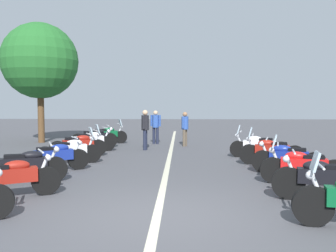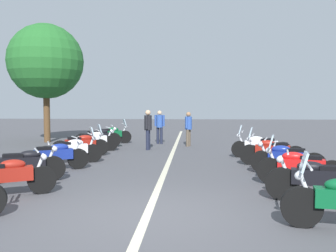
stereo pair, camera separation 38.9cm
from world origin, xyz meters
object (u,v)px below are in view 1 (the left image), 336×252
(motorcycle_left_row_8, at_px, (106,134))
(bystander_2, at_px, (185,126))
(motorcycle_right_row_4, at_px, (271,151))
(motorcycle_left_row_4, at_px, (70,150))
(motorcycle_right_row_2, at_px, (302,166))
(bystander_1, at_px, (145,126))
(motorcycle_left_row_5, at_px, (79,144))
(motorcycle_right_row_3, at_px, (288,158))
(motorcycle_left_row_1, at_px, (9,177))
(motorcycle_right_row_5, at_px, (258,145))
(bystander_0, at_px, (156,124))
(motorcycle_left_row_3, at_px, (54,156))
(motorcycle_left_row_7, at_px, (95,137))
(motorcycle_left_row_6, at_px, (90,141))
(motorcycle_right_row_1, at_px, (325,179))
(motorcycle_left_row_2, at_px, (25,165))
(roadside_tree_0, at_px, (40,61))

(motorcycle_left_row_8, height_order, bystander_2, bystander_2)
(motorcycle_right_row_4, bearing_deg, motorcycle_left_row_4, 13.11)
(motorcycle_right_row_2, xyz_separation_m, bystander_1, (6.60, 4.49, 0.53))
(motorcycle_left_row_5, xyz_separation_m, motorcycle_right_row_3, (-3.07, -6.82, -0.01))
(motorcycle_left_row_1, xyz_separation_m, motorcycle_right_row_5, (6.05, -6.43, 0.01))
(motorcycle_left_row_8, xyz_separation_m, bystander_0, (0.07, -2.44, 0.49))
(motorcycle_right_row_5, relative_size, bystander_1, 1.25)
(motorcycle_left_row_3, xyz_separation_m, motorcycle_right_row_4, (1.34, -6.59, 0.02))
(motorcycle_left_row_1, bearing_deg, motorcycle_left_row_7, 62.36)
(motorcycle_left_row_1, xyz_separation_m, motorcycle_right_row_2, (1.55, -6.55, 0.02))
(motorcycle_left_row_3, relative_size, motorcycle_right_row_4, 0.89)
(motorcycle_left_row_3, xyz_separation_m, motorcycle_right_row_5, (2.99, -6.53, 0.01))
(motorcycle_right_row_2, height_order, bystander_2, bystander_2)
(motorcycle_left_row_6, distance_m, motorcycle_right_row_3, 8.07)
(motorcycle_left_row_1, distance_m, motorcycle_right_row_3, 7.25)
(motorcycle_left_row_1, height_order, motorcycle_right_row_1, motorcycle_right_row_1)
(motorcycle_left_row_4, xyz_separation_m, bystander_1, (3.76, -2.11, 0.54))
(motorcycle_left_row_6, xyz_separation_m, bystander_2, (2.17, -3.91, 0.47))
(motorcycle_left_row_1, bearing_deg, motorcycle_left_row_8, 60.99)
(motorcycle_left_row_7, height_order, motorcycle_right_row_2, motorcycle_right_row_2)
(motorcycle_right_row_3, height_order, motorcycle_right_row_5, motorcycle_right_row_5)
(motorcycle_left_row_5, distance_m, motorcycle_right_row_3, 7.48)
(motorcycle_left_row_5, xyz_separation_m, motorcycle_right_row_4, (-1.65, -6.70, 0.01))
(motorcycle_left_row_7, bearing_deg, motorcycle_left_row_5, -108.49)
(motorcycle_left_row_6, relative_size, bystander_1, 1.15)
(motorcycle_left_row_7, height_order, motorcycle_left_row_8, motorcycle_left_row_8)
(motorcycle_right_row_3, xyz_separation_m, motorcycle_right_row_4, (1.42, 0.13, 0.02))
(motorcycle_right_row_4, bearing_deg, motorcycle_left_row_5, -0.74)
(motorcycle_right_row_5, distance_m, bystander_2, 4.43)
(motorcycle_left_row_5, distance_m, bystander_1, 3.14)
(motorcycle_right_row_1, bearing_deg, bystander_0, -55.41)
(motorcycle_right_row_1, height_order, bystander_0, bystander_0)
(motorcycle_right_row_2, bearing_deg, motorcycle_right_row_5, -73.70)
(motorcycle_left_row_4, bearing_deg, motorcycle_right_row_3, -37.99)
(motorcycle_left_row_1, xyz_separation_m, motorcycle_left_row_8, (10.44, 0.10, 0.01))
(motorcycle_left_row_4, bearing_deg, motorcycle_right_row_4, -25.98)
(motorcycle_right_row_5, bearing_deg, motorcycle_left_row_5, 10.82)
(bystander_0, bearing_deg, motorcycle_left_row_8, -73.92)
(motorcycle_right_row_1, xyz_separation_m, bystander_2, (9.55, 2.72, 0.46))
(bystander_1, bearing_deg, motorcycle_left_row_2, 79.18)
(motorcycle_left_row_3, height_order, motorcycle_right_row_2, motorcycle_right_row_2)
(motorcycle_right_row_2, distance_m, motorcycle_right_row_4, 2.85)
(motorcycle_right_row_1, xyz_separation_m, roadside_tree_0, (10.91, 10.00, 3.64))
(motorcycle_left_row_2, height_order, motorcycle_left_row_8, motorcycle_left_row_8)
(motorcycle_left_row_6, height_order, motorcycle_right_row_4, motorcycle_right_row_4)
(motorcycle_right_row_1, bearing_deg, bystander_1, -48.40)
(motorcycle_left_row_5, height_order, motorcycle_right_row_3, motorcycle_left_row_5)
(motorcycle_right_row_1, distance_m, bystander_1, 9.28)
(motorcycle_right_row_5, relative_size, bystander_2, 1.34)
(motorcycle_left_row_6, relative_size, bystander_0, 1.20)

